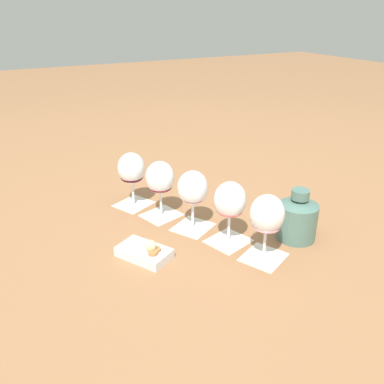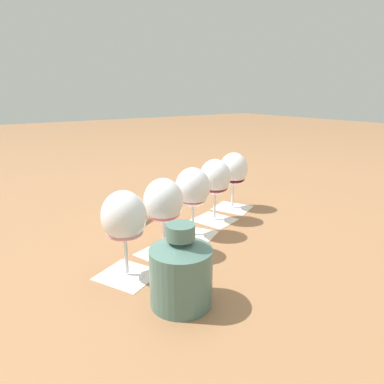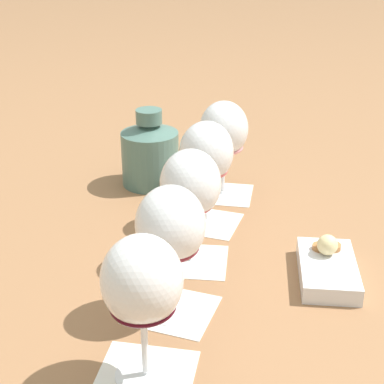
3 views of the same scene
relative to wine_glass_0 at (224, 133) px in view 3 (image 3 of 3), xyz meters
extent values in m
plane|color=#936642|center=(0.24, 0.10, -0.13)|extent=(8.00, 8.00, 0.00)
cube|color=silver|center=(0.00, 0.00, -0.13)|extent=(0.15, 0.15, 0.00)
cube|color=silver|center=(0.12, 0.04, -0.13)|extent=(0.14, 0.14, 0.00)
cube|color=silver|center=(0.24, 0.10, -0.13)|extent=(0.15, 0.15, 0.00)
cube|color=silver|center=(0.37, 0.15, -0.13)|extent=(0.13, 0.14, 0.00)
cube|color=silver|center=(0.49, 0.21, -0.13)|extent=(0.15, 0.15, 0.00)
cylinder|color=white|center=(0.00, 0.00, -0.13)|extent=(0.08, 0.08, 0.01)
cylinder|color=white|center=(0.00, 0.00, -0.08)|extent=(0.01, 0.01, 0.09)
ellipsoid|color=white|center=(0.00, 0.00, 0.01)|extent=(0.09, 0.09, 0.11)
ellipsoid|color=pink|center=(0.00, 0.00, -0.03)|extent=(0.08, 0.08, 0.02)
cylinder|color=white|center=(0.12, 0.04, -0.13)|extent=(0.08, 0.08, 0.01)
cylinder|color=white|center=(0.12, 0.04, -0.08)|extent=(0.01, 0.01, 0.09)
ellipsoid|color=white|center=(0.12, 0.04, 0.01)|extent=(0.09, 0.09, 0.11)
ellipsoid|color=#DA606A|center=(0.12, 0.04, -0.02)|extent=(0.08, 0.08, 0.03)
cylinder|color=white|center=(0.24, 0.10, -0.13)|extent=(0.08, 0.08, 0.01)
cylinder|color=white|center=(0.24, 0.10, -0.08)|extent=(0.01, 0.01, 0.09)
ellipsoid|color=white|center=(0.24, 0.10, 0.01)|extent=(0.09, 0.09, 0.11)
ellipsoid|color=maroon|center=(0.24, 0.10, -0.02)|extent=(0.08, 0.08, 0.04)
cylinder|color=white|center=(0.37, 0.15, -0.13)|extent=(0.08, 0.08, 0.01)
cylinder|color=white|center=(0.37, 0.15, -0.08)|extent=(0.01, 0.01, 0.09)
ellipsoid|color=white|center=(0.37, 0.15, 0.01)|extent=(0.09, 0.09, 0.11)
ellipsoid|color=maroon|center=(0.37, 0.15, -0.02)|extent=(0.08, 0.08, 0.03)
cylinder|color=white|center=(0.49, 0.21, -0.13)|extent=(0.08, 0.08, 0.01)
cylinder|color=white|center=(0.49, 0.21, -0.08)|extent=(0.01, 0.01, 0.09)
ellipsoid|color=white|center=(0.49, 0.21, 0.01)|extent=(0.09, 0.09, 0.11)
ellipsoid|color=#3D0514|center=(0.49, 0.21, -0.03)|extent=(0.08, 0.08, 0.03)
cylinder|color=#4C7066|center=(0.04, -0.15, -0.07)|extent=(0.12, 0.12, 0.11)
cone|color=#4C7066|center=(0.04, -0.15, -0.01)|extent=(0.12, 0.12, 0.02)
cylinder|color=#4C7066|center=(0.04, -0.15, 0.02)|extent=(0.05, 0.05, 0.03)
cube|color=silver|center=(0.16, 0.30, -0.12)|extent=(0.17, 0.15, 0.03)
cylinder|color=#B2703D|center=(0.12, 0.29, -0.10)|extent=(0.03, 0.03, 0.01)
cylinder|color=#B2703D|center=(0.13, 0.27, -0.10)|extent=(0.02, 0.02, 0.01)
sphere|color=beige|center=(0.14, 0.28, -0.09)|extent=(0.03, 0.03, 0.03)
camera|label=1|loc=(-0.76, 0.63, 0.52)|focal=38.00mm
camera|label=2|loc=(-0.27, -0.63, 0.26)|focal=32.00mm
camera|label=3|loc=(0.91, 0.57, 0.38)|focal=55.00mm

